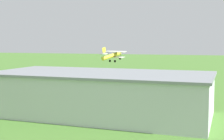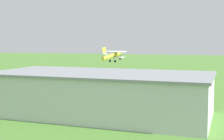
{
  "view_description": "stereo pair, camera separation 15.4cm",
  "coord_description": "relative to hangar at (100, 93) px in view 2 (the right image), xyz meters",
  "views": [
    {
      "loc": [
        -22.07,
        80.49,
        10.98
      ],
      "look_at": [
        0.86,
        10.92,
        4.65
      ],
      "focal_mm": 52.42,
      "sensor_mm": 36.0,
      "label": 1
    },
    {
      "loc": [
        -22.22,
        80.44,
        10.98
      ],
      "look_at": [
        0.86,
        10.92,
        4.65
      ],
      "focal_mm": 52.42,
      "sensor_mm": 36.0,
      "label": 2
    }
  ],
  "objects": [
    {
      "name": "ground_plane",
      "position": [
        5.19,
        -34.75,
        -3.22
      ],
      "size": [
        400.0,
        400.0,
        0.0
      ],
      "primitive_type": "plane",
      "color": "#47752D"
    },
    {
      "name": "hangar",
      "position": [
        0.0,
        0.0,
        0.0
      ],
      "size": [
        33.14,
        16.57,
        6.42
      ],
      "color": "silver",
      "rests_on": "ground_plane"
    },
    {
      "name": "car_blue",
      "position": [
        16.44,
        -11.65,
        -2.35
      ],
      "size": [
        2.66,
        4.77,
        1.69
      ],
      "color": "#23389E",
      "rests_on": "ground_plane"
    },
    {
      "name": "biplane",
      "position": [
        9.95,
        -35.84,
        4.17
      ],
      "size": [
        7.34,
        7.17,
        4.03
      ],
      "color": "yellow"
    },
    {
      "name": "person_by_parked_cars",
      "position": [
        10.33,
        -16.92,
        -2.47
      ],
      "size": [
        0.51,
        0.51,
        1.53
      ],
      "color": "orange",
      "rests_on": "ground_plane"
    },
    {
      "name": "person_near_hangar_door",
      "position": [
        15.55,
        -17.44,
        -2.44
      ],
      "size": [
        0.53,
        0.53,
        1.58
      ],
      "color": "#B23333",
      "rests_on": "ground_plane"
    },
    {
      "name": "car_yellow",
      "position": [
        24.0,
        -12.0,
        -2.36
      ],
      "size": [
        2.38,
        4.36,
        1.66
      ],
      "color": "gold",
      "rests_on": "ground_plane"
    },
    {
      "name": "person_crossing_taxiway",
      "position": [
        -6.37,
        -17.2,
        -2.39
      ],
      "size": [
        0.39,
        0.39,
        1.66
      ],
      "color": "orange",
      "rests_on": "ground_plane"
    },
    {
      "name": "person_watching_takeoff",
      "position": [
        16.74,
        -16.37,
        -2.34
      ],
      "size": [
        0.43,
        0.43,
        1.75
      ],
      "color": "navy",
      "rests_on": "ground_plane"
    }
  ]
}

